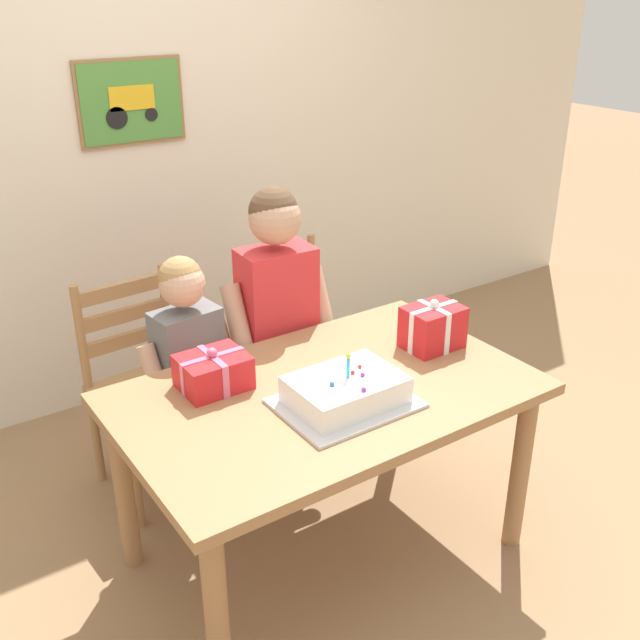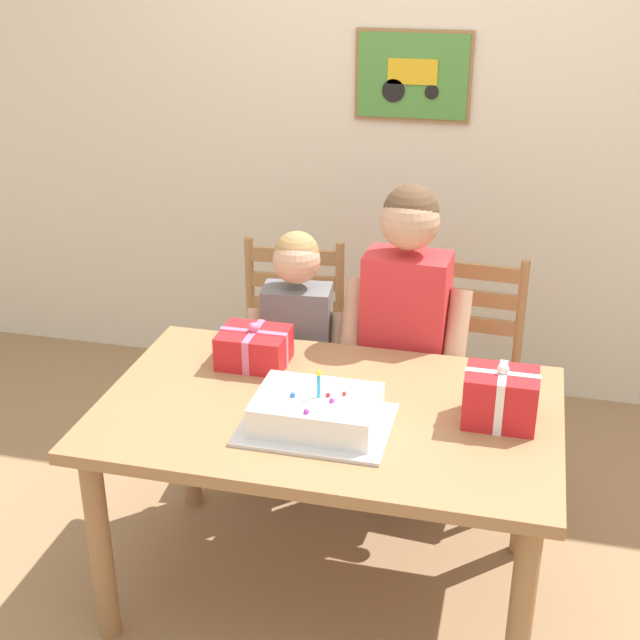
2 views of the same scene
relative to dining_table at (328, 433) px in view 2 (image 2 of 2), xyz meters
The scene contains 10 objects.
ground_plane 0.63m from the dining_table, ahead, with size 20.00×20.00×0.00m, color #997551.
back_wall 1.77m from the dining_table, 90.00° to the left, with size 6.40×0.11×2.60m.
dining_table is the anchor object (origin of this frame).
birthday_cake 0.19m from the dining_table, 93.08° to the right, with size 0.44×0.34×0.19m.
gift_box_red_large 0.42m from the dining_table, 143.74° to the left, with size 0.23×0.19×0.15m.
gift_box_beside_cake 0.55m from the dining_table, ahead, with size 0.22×0.17×0.20m.
chair_left 0.88m from the dining_table, 114.18° to the left, with size 0.45×0.45×0.92m.
chair_right 0.88m from the dining_table, 65.83° to the left, with size 0.45×0.45×0.92m.
child_older 0.61m from the dining_table, 75.05° to the left, with size 0.47×0.27×1.28m.
child_younger 0.62m from the dining_table, 114.06° to the left, with size 0.41×0.24×1.08m.
Camera 2 is at (0.54, -2.30, 2.08)m, focal length 49.10 mm.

